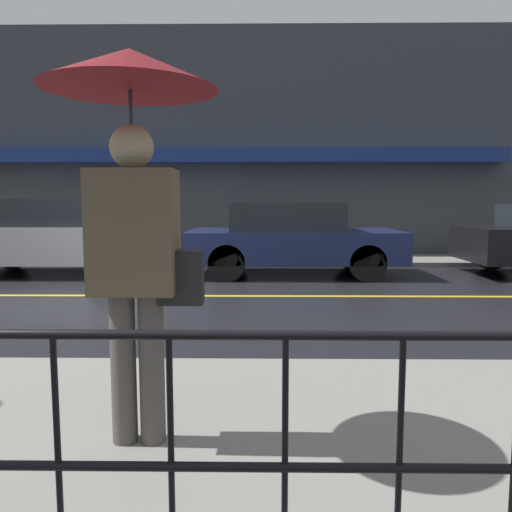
{
  "coord_description": "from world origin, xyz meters",
  "views": [
    {
      "loc": [
        2.4,
        -7.64,
        1.47
      ],
      "look_at": [
        2.34,
        -2.83,
        0.94
      ],
      "focal_mm": 35.0,
      "sensor_mm": 36.0,
      "label": 1
    }
  ],
  "objects": [
    {
      "name": "sidewalk_far",
      "position": [
        0.0,
        4.34,
        0.05
      ],
      "size": [
        28.0,
        1.82,
        0.11
      ],
      "color": "gray",
      "rests_on": "ground_plane"
    },
    {
      "name": "car_silver",
      "position": [
        -1.8,
        2.28,
        0.77
      ],
      "size": [
        4.13,
        1.83,
        1.51
      ],
      "color": "#B2B5BA",
      "rests_on": "ground_plane"
    },
    {
      "name": "ground_plane",
      "position": [
        0.0,
        0.0,
        0.0
      ],
      "size": [
        80.0,
        80.0,
        0.0
      ],
      "primitive_type": "plane",
      "color": "black"
    },
    {
      "name": "pedestrian",
      "position": [
        1.7,
        -4.93,
        1.72
      ],
      "size": [
        0.94,
        0.94,
        2.16
      ],
      "color": "#4C4742",
      "rests_on": "sidewalk_near"
    },
    {
      "name": "car_navy",
      "position": [
        2.98,
        2.28,
        0.74
      ],
      "size": [
        4.16,
        1.91,
        1.44
      ],
      "color": "#19234C",
      "rests_on": "ground_plane"
    },
    {
      "name": "building_storefront",
      "position": [
        0.0,
        5.37,
        2.9
      ],
      "size": [
        28.0,
        0.85,
        5.85
      ],
      "color": "#383D42",
      "rests_on": "ground_plane"
    },
    {
      "name": "lane_marking",
      "position": [
        0.0,
        0.0,
        0.0
      ],
      "size": [
        25.2,
        0.12,
        0.01
      ],
      "color": "gold",
      "rests_on": "ground_plane"
    }
  ]
}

